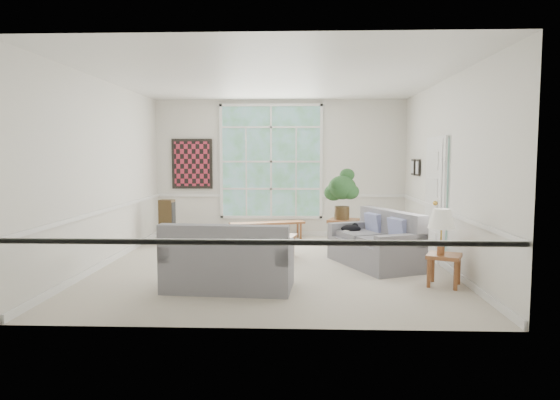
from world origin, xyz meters
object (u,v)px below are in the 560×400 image
(loveseat_front, at_px, (229,255))
(coffee_table, at_px, (265,246))
(side_table, at_px, (444,270))
(end_table, at_px, (343,233))
(loveseat_right, at_px, (374,238))

(loveseat_front, height_order, coffee_table, loveseat_front)
(side_table, bearing_deg, loveseat_front, -175.38)
(coffee_table, height_order, side_table, side_table)
(loveseat_front, xyz_separation_m, coffee_table, (0.35, 2.13, -0.26))
(coffee_table, distance_m, side_table, 3.20)
(loveseat_front, distance_m, end_table, 3.64)
(loveseat_front, relative_size, end_table, 3.09)
(coffee_table, relative_size, side_table, 2.36)
(loveseat_right, relative_size, coffee_table, 1.58)
(loveseat_right, height_order, loveseat_front, loveseat_front)
(coffee_table, bearing_deg, side_table, -25.15)
(loveseat_right, distance_m, side_table, 1.48)
(loveseat_front, distance_m, side_table, 2.94)
(loveseat_right, distance_m, end_table, 1.72)
(loveseat_right, relative_size, loveseat_front, 0.98)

